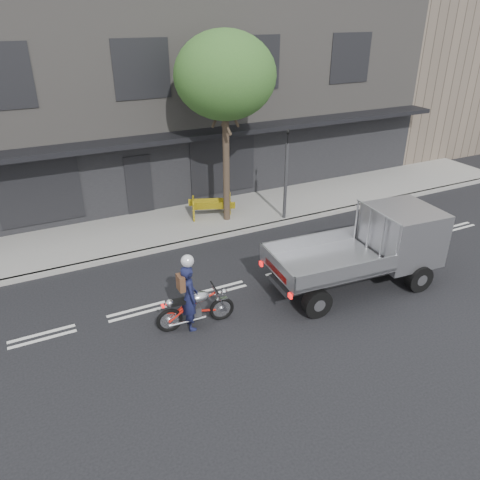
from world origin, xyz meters
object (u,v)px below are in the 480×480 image
(street_tree, at_px, (225,76))
(motorcycle, at_px, (196,307))
(construction_barrier, at_px, (214,207))
(flatbed_ute, at_px, (389,240))
(traffic_light_pole, at_px, (286,180))
(rider, at_px, (189,297))

(street_tree, height_order, motorcycle, street_tree)
(street_tree, height_order, construction_barrier, street_tree)
(flatbed_ute, bearing_deg, motorcycle, -179.17)
(traffic_light_pole, distance_m, flatbed_ute, 4.99)
(street_tree, distance_m, rider, 7.85)
(traffic_light_pole, bearing_deg, construction_barrier, 153.68)
(motorcycle, bearing_deg, traffic_light_pole, 45.70)
(motorcycle, relative_size, flatbed_ute, 0.40)
(construction_barrier, bearing_deg, motorcycle, -117.69)
(rider, bearing_deg, motorcycle, -84.72)
(motorcycle, xyz_separation_m, construction_barrier, (3.03, 5.77, 0.05))
(traffic_light_pole, xyz_separation_m, construction_barrier, (-2.37, 1.17, -1.06))
(flatbed_ute, bearing_deg, construction_barrier, 119.10)
(street_tree, xyz_separation_m, motorcycle, (-3.40, -5.44, -4.74))
(street_tree, bearing_deg, rider, -123.10)
(flatbed_ute, height_order, construction_barrier, flatbed_ute)
(motorcycle, distance_m, flatbed_ute, 5.91)
(street_tree, relative_size, flatbed_ute, 1.33)
(traffic_light_pole, height_order, rider, traffic_light_pole)
(traffic_light_pole, bearing_deg, motorcycle, -139.60)
(street_tree, relative_size, motorcycle, 3.31)
(flatbed_ute, relative_size, construction_barrier, 3.21)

